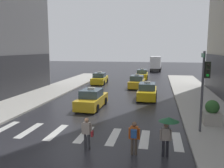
{
  "coord_description": "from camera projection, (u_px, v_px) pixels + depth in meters",
  "views": [
    {
      "loc": [
        4.25,
        -9.8,
        5.09
      ],
      "look_at": [
        0.7,
        8.0,
        2.33
      ],
      "focal_mm": 37.44,
      "sensor_mm": 36.0,
      "label": 1
    }
  ],
  "objects": [
    {
      "name": "box_truck",
      "position": [
        156.0,
        63.0,
        52.56
      ],
      "size": [
        2.52,
        7.62,
        3.35
      ],
      "color": "#2D2D2D",
      "rests_on": "ground"
    },
    {
      "name": "crosswalk_markings",
      "position": [
        84.0,
        134.0,
        13.99
      ],
      "size": [
        11.3,
        2.8,
        0.01
      ],
      "color": "silver",
      "rests_on": "ground"
    },
    {
      "name": "pedestrian_with_umbrella",
      "position": [
        168.0,
        126.0,
        10.88
      ],
      "size": [
        0.96,
        0.96,
        1.94
      ],
      "color": "black",
      "rests_on": "ground"
    },
    {
      "name": "taxi_fifth",
      "position": [
        142.0,
        75.0,
        39.22
      ],
      "size": [
        2.02,
        4.58,
        1.8
      ],
      "color": "yellow",
      "rests_on": "ground"
    },
    {
      "name": "ground_plane",
      "position": [
        65.0,
        157.0,
        11.09
      ],
      "size": [
        160.0,
        160.0,
        0.0
      ],
      "primitive_type": "plane",
      "color": "#26262B"
    },
    {
      "name": "pedestrian_with_backpack",
      "position": [
        134.0,
        136.0,
        11.13
      ],
      "size": [
        0.55,
        0.43,
        1.65
      ],
      "color": "#473D33",
      "rests_on": "ground"
    },
    {
      "name": "taxi_second",
      "position": [
        147.0,
        92.0,
        23.87
      ],
      "size": [
        1.94,
        4.55,
        1.8
      ],
      "color": "yellow",
      "rests_on": "ground"
    },
    {
      "name": "pedestrian_with_handbag",
      "position": [
        87.0,
        132.0,
        11.8
      ],
      "size": [
        0.61,
        0.24,
        1.65
      ],
      "color": "#333338",
      "rests_on": "ground"
    },
    {
      "name": "taxi_fourth",
      "position": [
        100.0,
        79.0,
        34.01
      ],
      "size": [
        2.09,
        4.62,
        1.8
      ],
      "color": "yellow",
      "rests_on": "ground"
    },
    {
      "name": "planter_near_corner",
      "position": [
        212.0,
        113.0,
        15.37
      ],
      "size": [
        1.1,
        1.1,
        1.6
      ],
      "color": "#A8A399",
      "rests_on": "curb_right"
    },
    {
      "name": "traffic_light_pole",
      "position": [
        205.0,
        80.0,
        13.58
      ],
      "size": [
        0.44,
        0.84,
        4.8
      ],
      "color": "#47474C",
      "rests_on": "curb_right"
    },
    {
      "name": "taxi_lead",
      "position": [
        92.0,
        99.0,
        20.21
      ],
      "size": [
        2.0,
        4.57,
        1.8
      ],
      "color": "gold",
      "rests_on": "ground"
    },
    {
      "name": "taxi_third",
      "position": [
        137.0,
        82.0,
        30.6
      ],
      "size": [
        2.01,
        4.58,
        1.8
      ],
      "color": "gold",
      "rests_on": "ground"
    }
  ]
}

